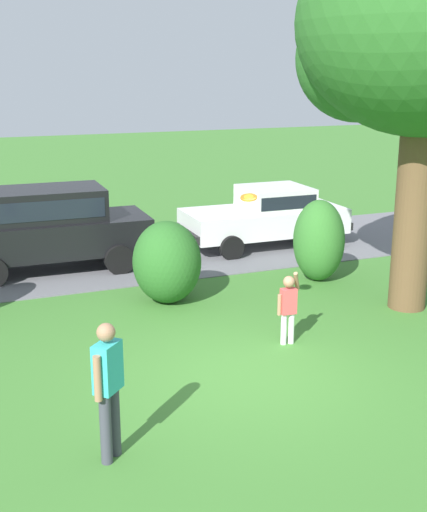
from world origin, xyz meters
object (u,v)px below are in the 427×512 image
object	(u,v)px
adult_onlooker	(108,384)
frisbee	(249,197)
oak_tree_large	(426,34)
parked_sedan	(267,214)
parked_suv	(50,224)
child_thrower	(288,304)

from	to	relation	value
adult_onlooker	frisbee	bearing A→B (deg)	42.13
oak_tree_large	adult_onlooker	bearing A→B (deg)	-154.49
adult_onlooker	parked_sedan	bearing A→B (deg)	53.36
parked_suv	adult_onlooker	distance (m)	8.38
oak_tree_large	parked_suv	world-z (taller)	oak_tree_large
adult_onlooker	parked_suv	bearing A→B (deg)	85.61
oak_tree_large	parked_sedan	world-z (taller)	oak_tree_large
parked_sedan	child_thrower	bearing A→B (deg)	-113.40
child_thrower	frisbee	world-z (taller)	frisbee
parked_suv	frisbee	distance (m)	6.24
oak_tree_large	child_thrower	size ratio (longest dim) A/B	5.71
adult_onlooker	oak_tree_large	bearing A→B (deg)	25.51
parked_sedan	parked_suv	size ratio (longest dim) A/B	0.93
parked_suv	adult_onlooker	size ratio (longest dim) A/B	2.73
parked_sedan	frisbee	bearing A→B (deg)	-119.45
parked_sedan	child_thrower	world-z (taller)	parked_sedan
child_thrower	parked_sedan	bearing A→B (deg)	66.60
oak_tree_large	parked_suv	size ratio (longest dim) A/B	1.55
parked_sedan	parked_suv	distance (m)	5.65
child_thrower	adult_onlooker	size ratio (longest dim) A/B	0.74
child_thrower	frisbee	bearing A→B (deg)	139.38
child_thrower	parked_suv	bearing A→B (deg)	116.43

